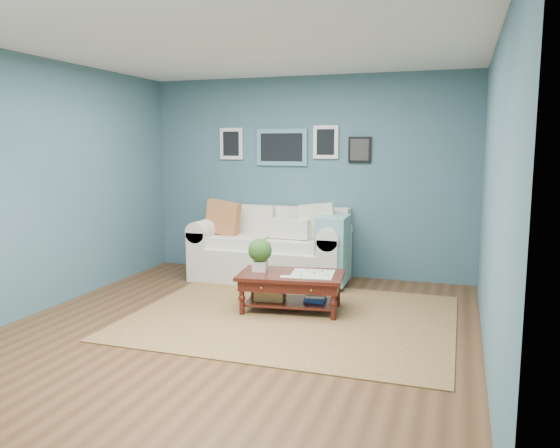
% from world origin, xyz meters
% --- Properties ---
extents(room_shell, '(5.00, 5.02, 2.70)m').
position_xyz_m(room_shell, '(-0.01, 0.06, 1.36)').
color(room_shell, brown).
rests_on(room_shell, ground).
extents(area_rug, '(3.26, 2.61, 0.01)m').
position_xyz_m(area_rug, '(0.39, 0.54, 0.01)').
color(area_rug, brown).
rests_on(area_rug, ground).
extents(loveseat, '(2.07, 0.94, 1.06)m').
position_xyz_m(loveseat, '(-0.27, 2.03, 0.43)').
color(loveseat, beige).
rests_on(loveseat, ground).
extents(coffee_table, '(1.19, 0.79, 0.78)m').
position_xyz_m(coffee_table, '(0.25, 0.74, 0.35)').
color(coffee_table, black).
rests_on(coffee_table, ground).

